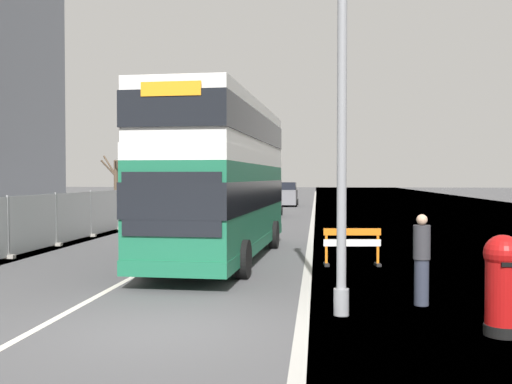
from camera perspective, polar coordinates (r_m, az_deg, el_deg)
The scene contains 11 objects.
ground at distance 10.12m, azimuth -6.11°, elevation -13.65°, with size 140.00×280.00×0.10m.
double_decker_bus at distance 18.25m, azimuth -3.29°, elevation 1.50°, with size 3.15×11.10×4.89m.
lamppost_foreground at distance 10.97m, azimuth 8.47°, elevation 8.30°, with size 0.29×0.70×8.26m.
red_pillar_postbox at distance 10.36m, azimuth 23.15°, elevation -8.01°, with size 0.61×0.61×1.65m.
roadworks_barrier at distance 17.16m, azimuth 9.44°, elevation -4.93°, with size 1.68×0.61×1.10m.
construction_site_fence at distance 27.75m, azimuth -14.65°, elevation -1.93°, with size 0.44×24.00×2.02m.
car_oncoming_near at distance 38.13m, azimuth 1.00°, elevation -0.95°, with size 2.01×3.96×2.09m.
car_receding_mid at distance 44.83m, azimuth -4.14°, elevation -0.48°, with size 1.93×3.89×2.29m.
car_receding_far at distance 52.13m, azimuth 3.03°, elevation -0.27°, with size 2.03×4.59×2.14m.
bare_tree_far_verge_near at distance 50.21m, azimuth -13.63°, elevation 1.42°, with size 2.99×3.12×5.42m.
pedestrian_at_kerb at distance 12.20m, azimuth 16.01°, elevation -6.40°, with size 0.34×0.34×1.84m.
Camera 1 is at (2.63, -9.48, 2.59)m, focal length 40.59 mm.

